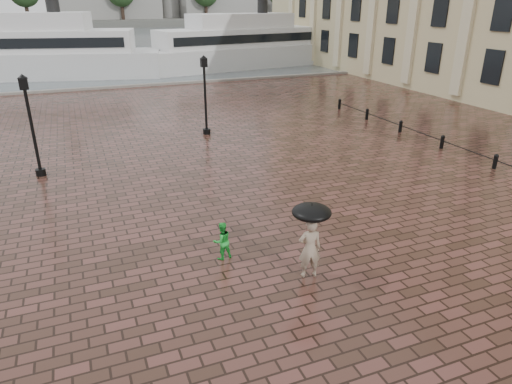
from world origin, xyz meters
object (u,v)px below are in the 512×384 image
(adult_pedestrian, at_px, (310,249))
(child_pedestrian, at_px, (222,241))
(ferry_near, at_px, (28,51))
(ferry_far, at_px, (241,46))
(street_lamps, at_px, (57,101))

(adult_pedestrian, distance_m, child_pedestrian, 2.76)
(ferry_near, bearing_deg, child_pedestrian, -66.98)
(adult_pedestrian, xyz_separation_m, ferry_near, (-9.34, 43.49, 1.68))
(adult_pedestrian, relative_size, ferry_far, 0.07)
(street_lamps, bearing_deg, ferry_far, 52.03)
(adult_pedestrian, relative_size, child_pedestrian, 1.49)
(street_lamps, distance_m, ferry_near, 26.44)
(street_lamps, distance_m, ferry_far, 32.54)
(ferry_far, bearing_deg, ferry_near, 168.09)
(street_lamps, bearing_deg, child_pedestrian, -73.69)
(street_lamps, distance_m, adult_pedestrian, 18.45)
(ferry_far, bearing_deg, street_lamps, -138.29)
(street_lamps, bearing_deg, ferry_near, 96.16)
(ferry_near, relative_size, ferry_far, 1.05)
(adult_pedestrian, height_order, ferry_far, ferry_far)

